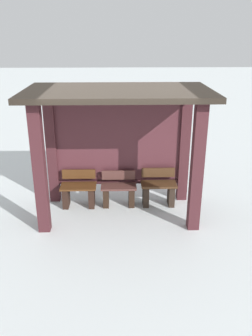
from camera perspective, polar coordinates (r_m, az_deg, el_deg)
ground_plane at (r=7.18m, az=-1.16°, el=-7.26°), size 60.00×60.00×0.00m
bus_shelter at (r=6.67m, az=-1.29°, el=6.88°), size 3.37×1.85×2.49m
bench_left_inside at (r=7.39m, az=-7.72°, el=-3.91°), size 0.74×0.41×0.75m
bench_center_inside at (r=7.34m, az=-1.20°, el=-3.87°), size 0.74×0.35×0.73m
bench_right_inside at (r=7.38m, az=5.32°, el=-3.61°), size 0.74×0.36×0.78m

